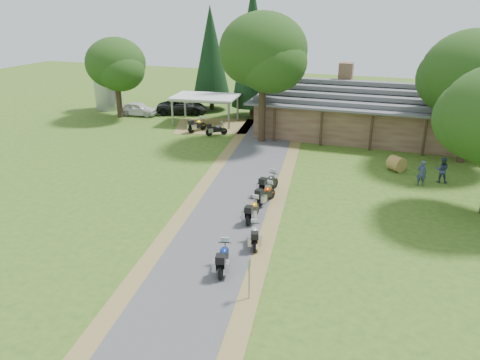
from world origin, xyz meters
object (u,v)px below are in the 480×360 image
(motorcycle_row_c, at_px, (253,209))
(motorcycle_row_a, at_px, (223,257))
(carport, at_px, (206,109))
(car_white_sedan, at_px, (138,107))
(motorcycle_carport_a, at_px, (197,124))
(lodge, at_px, (376,109))
(car_dark_suv, at_px, (182,104))
(hay_bale, at_px, (396,164))
(motorcycle_row_d, at_px, (265,193))
(motorcycle_row_e, at_px, (269,182))
(motorcycle_carport_b, at_px, (216,129))
(motorcycle_row_b, at_px, (254,234))
(silo, at_px, (107,82))

(motorcycle_row_c, bearing_deg, motorcycle_row_a, -177.51)
(carport, bearing_deg, car_white_sedan, 170.08)
(motorcycle_carport_a, bearing_deg, lodge, -55.49)
(car_dark_suv, distance_m, hay_bale, 24.89)
(motorcycle_row_a, relative_size, motorcycle_row_d, 1.04)
(motorcycle_row_e, bearing_deg, motorcycle_row_a, -164.59)
(carport, bearing_deg, motorcycle_row_e, -60.37)
(lodge, bearing_deg, carport, -178.55)
(motorcycle_row_c, relative_size, motorcycle_row_e, 0.93)
(car_white_sedan, relative_size, motorcycle_carport_b, 2.99)
(motorcycle_row_e, bearing_deg, motorcycle_row_c, -164.54)
(motorcycle_row_a, distance_m, motorcycle_carport_b, 22.50)
(motorcycle_row_b, bearing_deg, carport, 9.64)
(hay_bale, bearing_deg, silo, 160.78)
(silo, relative_size, car_dark_suv, 1.02)
(motorcycle_carport_a, relative_size, hay_bale, 1.82)
(hay_bale, bearing_deg, motorcycle_row_e, -137.35)
(car_white_sedan, bearing_deg, motorcycle_row_d, -137.46)
(motorcycle_row_c, height_order, motorcycle_row_d, motorcycle_row_c)
(motorcycle_row_b, bearing_deg, motorcycle_row_e, -9.00)
(silo, distance_m, car_dark_suv, 8.99)
(motorcycle_row_b, bearing_deg, hay_bale, -43.54)
(car_white_sedan, height_order, motorcycle_row_e, car_white_sedan)
(lodge, xyz_separation_m, motorcycle_row_d, (-5.01, -17.35, -1.81))
(car_white_sedan, xyz_separation_m, motorcycle_row_b, (19.98, -22.65, -0.30))
(motorcycle_row_a, relative_size, motorcycle_row_b, 1.13)
(car_dark_suv, bearing_deg, motorcycle_row_a, -169.96)
(motorcycle_row_d, distance_m, motorcycle_row_e, 1.70)
(motorcycle_carport_a, bearing_deg, motorcycle_row_e, -118.12)
(silo, bearing_deg, car_dark_suv, 3.05)
(car_dark_suv, distance_m, motorcycle_row_e, 23.37)
(car_white_sedan, xyz_separation_m, motorcycle_row_c, (19.04, -19.97, -0.24))
(silo, distance_m, motorcycle_row_d, 30.75)
(motorcycle_row_d, bearing_deg, motorcycle_carport_a, 52.21)
(lodge, xyz_separation_m, motorcycle_carport_a, (-15.57, -3.66, -1.78))
(lodge, distance_m, motorcycle_row_b, 22.91)
(carport, bearing_deg, motorcycle_row_b, -67.14)
(motorcycle_row_b, distance_m, hay_bale, 15.02)
(motorcycle_row_c, bearing_deg, car_dark_suv, 33.18)
(car_white_sedan, xyz_separation_m, motorcycle_row_e, (18.80, -15.86, -0.20))
(motorcycle_row_b, distance_m, motorcycle_carport_b, 20.38)
(motorcycle_row_a, height_order, motorcycle_row_e, motorcycle_row_e)
(car_white_sedan, relative_size, motorcycle_row_b, 3.09)
(hay_bale, bearing_deg, motorcycle_row_d, -130.08)
(lodge, xyz_separation_m, motorcycle_row_b, (-4.09, -22.46, -1.86))
(motorcycle_row_b, bearing_deg, motorcycle_row_a, 147.56)
(motorcycle_row_b, bearing_deg, car_dark_suv, 13.71)
(motorcycle_row_c, distance_m, motorcycle_row_d, 2.43)
(motorcycle_row_c, bearing_deg, motorcycle_row_d, -1.26)
(carport, relative_size, hay_bale, 5.82)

